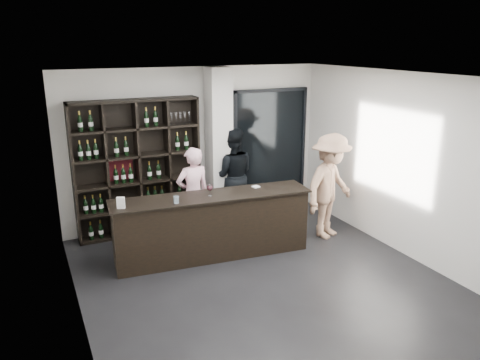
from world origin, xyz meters
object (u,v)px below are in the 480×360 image
taster_pink (193,195)px  taster_black (232,175)px  wine_shelf (138,168)px  tasting_counter (213,226)px  customer (330,186)px

taster_pink → taster_black: taster_black is taller
wine_shelf → tasting_counter: 1.80m
tasting_counter → taster_pink: size_ratio=1.91×
tasting_counter → customer: customer is taller
wine_shelf → tasting_counter: wine_shelf is taller
tasting_counter → wine_shelf: bearing=124.2°
customer → taster_black: bearing=109.4°
tasting_counter → taster_pink: bearing=99.2°
taster_pink → customer: 2.36m
wine_shelf → customer: 3.36m
taster_pink → customer: (2.20, -0.87, 0.10)m
tasting_counter → taster_black: taster_black is taller
tasting_counter → taster_black: (0.91, 1.28, 0.39)m
wine_shelf → taster_pink: 1.10m
tasting_counter → taster_black: 1.62m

